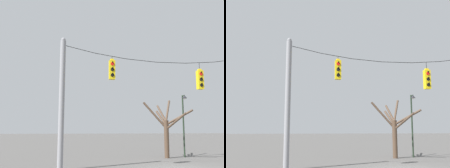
% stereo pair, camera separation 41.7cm
% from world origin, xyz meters
% --- Properties ---
extents(utility_pole_left, '(0.31, 0.31, 7.36)m').
position_xyz_m(utility_pole_left, '(-6.40, 0.40, 3.67)').
color(utility_pole_left, gray).
rests_on(utility_pole_left, ground_plane).
extents(span_wire, '(12.80, 0.03, 0.84)m').
position_xyz_m(span_wire, '(0.00, 0.40, 6.39)').
color(span_wire, black).
extents(traffic_light_over_intersection, '(0.34, 0.58, 1.35)m').
position_xyz_m(traffic_light_over_intersection, '(-3.57, 0.40, 5.57)').
color(traffic_light_over_intersection, yellow).
extents(traffic_light_near_left_pole, '(0.34, 0.58, 1.63)m').
position_xyz_m(traffic_light_near_left_pole, '(1.82, 0.40, 5.13)').
color(traffic_light_near_left_pole, yellow).
extents(street_lamp, '(0.38, 0.67, 4.81)m').
position_xyz_m(street_lamp, '(2.93, 5.65, 3.22)').
color(street_lamp, '#233323').
rests_on(street_lamp, ground_plane).
extents(bare_tree, '(3.47, 3.82, 4.48)m').
position_xyz_m(bare_tree, '(1.44, 5.54, 2.28)').
color(bare_tree, brown).
rests_on(bare_tree, ground_plane).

